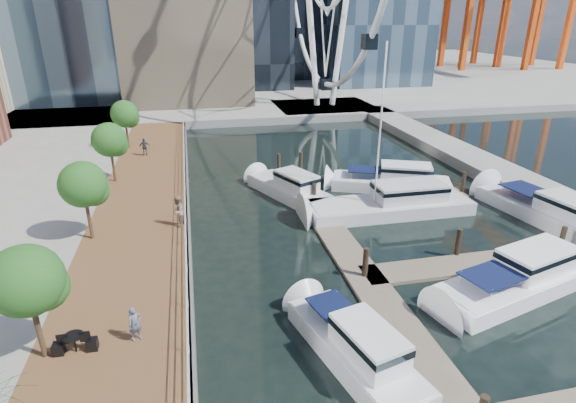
% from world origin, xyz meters
% --- Properties ---
extents(boardwalk, '(6.00, 60.00, 1.00)m').
position_xyz_m(boardwalk, '(-9.00, 15.00, 0.50)').
color(boardwalk, brown).
rests_on(boardwalk, ground).
extents(seawall, '(0.25, 60.00, 1.00)m').
position_xyz_m(seawall, '(-6.00, 15.00, 0.50)').
color(seawall, '#595954').
rests_on(seawall, ground).
extents(land_far, '(200.00, 114.00, 1.00)m').
position_xyz_m(land_far, '(0.00, 102.00, 0.50)').
color(land_far, gray).
rests_on(land_far, ground).
extents(breakwater, '(4.00, 60.00, 1.00)m').
position_xyz_m(breakwater, '(20.00, 20.00, 0.50)').
color(breakwater, gray).
rests_on(breakwater, ground).
extents(pier, '(14.00, 12.00, 1.00)m').
position_xyz_m(pier, '(14.00, 52.00, 0.50)').
color(pier, gray).
rests_on(pier, ground).
extents(railing, '(0.10, 60.00, 1.05)m').
position_xyz_m(railing, '(-6.10, 15.00, 1.52)').
color(railing, white).
rests_on(railing, boardwalk).
extents(floating_docks, '(16.00, 34.00, 2.60)m').
position_xyz_m(floating_docks, '(7.97, 9.98, 0.49)').
color(floating_docks, '#6D6051').
rests_on(floating_docks, ground).
extents(street_trees, '(2.60, 42.60, 4.60)m').
position_xyz_m(street_trees, '(-11.40, 14.00, 4.29)').
color(street_trees, '#3F2B1C').
rests_on(street_trees, ground).
extents(yacht_foreground, '(10.76, 5.40, 2.15)m').
position_xyz_m(yacht_foreground, '(10.07, 5.21, 0.00)').
color(yacht_foreground, white).
rests_on(yacht_foreground, ground).
extents(pedestrian_near, '(0.65, 0.59, 1.50)m').
position_xyz_m(pedestrian_near, '(-8.09, 4.22, 1.75)').
color(pedestrian_near, slate).
rests_on(pedestrian_near, boardwalk).
extents(pedestrian_mid, '(1.03, 1.15, 1.94)m').
position_xyz_m(pedestrian_mid, '(-6.50, 14.57, 1.97)').
color(pedestrian_mid, gray).
rests_on(pedestrian_mid, boardwalk).
extents(pedestrian_far, '(0.98, 0.46, 1.63)m').
position_xyz_m(pedestrian_far, '(-9.61, 30.84, 1.82)').
color(pedestrian_far, '#353742').
rests_on(pedestrian_far, boardwalk).
extents(moored_yachts, '(22.41, 32.74, 11.50)m').
position_xyz_m(moored_yachts, '(8.58, 14.08, 0.00)').
color(moored_yachts, silver).
rests_on(moored_yachts, ground).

